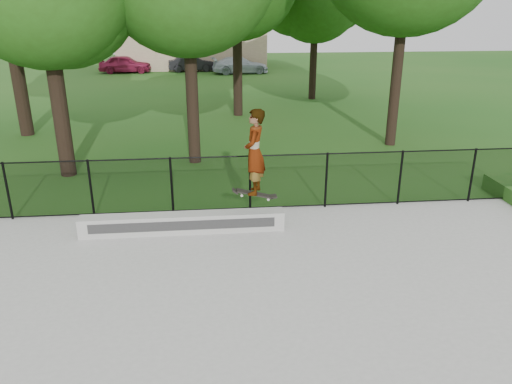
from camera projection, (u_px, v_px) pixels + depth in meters
ground at (285, 362)px, 7.64m from camera, size 100.00×100.00×0.00m
concrete_slab at (285, 360)px, 7.63m from camera, size 14.00×12.00×0.06m
grind_ledge at (183, 223)px, 11.74m from camera, size 4.78×0.40×0.46m
car_a at (125, 64)px, 38.91m from camera, size 3.97×1.65×1.35m
car_b at (192, 63)px, 39.72m from camera, size 3.51×1.56×1.24m
car_c at (240, 65)px, 38.55m from camera, size 4.15×2.20×1.26m
skater_airborne at (255, 153)px, 11.00m from camera, size 0.82×0.79×2.11m
chainlink_fence at (250, 183)px, 12.83m from camera, size 16.06×0.06×1.50m
distant_building at (192, 41)px, 42.02m from camera, size 12.40×6.40×4.30m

